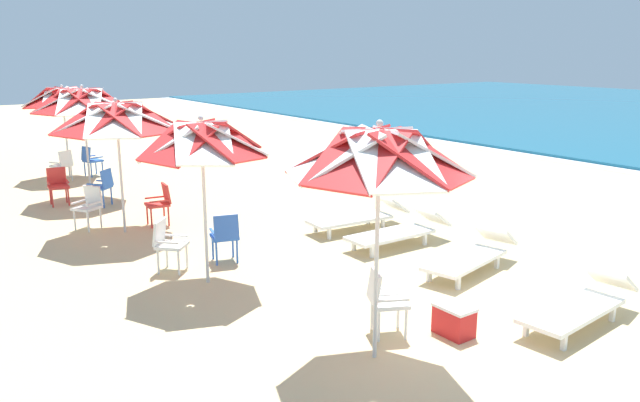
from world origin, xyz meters
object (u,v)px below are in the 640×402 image
object	(u,v)px
beach_umbrella_3	(83,101)
beach_umbrella_4	(63,98)
plastic_chair_2	(168,242)
sun_lounger_3	(358,216)
plastic_chair_7	(63,164)
sun_lounger_0	(580,304)
sun_lounger_1	(471,255)
beach_umbrella_2	(117,118)
plastic_chair_4	(160,201)
sun_lounger_2	(399,231)
plastic_chair_0	(384,298)
plastic_chair_5	(58,184)
cooler_box	(454,320)
plastic_chair_3	(89,205)
beach_umbrella_0	(379,156)
beach_umbrella_1	(202,141)
plastic_chair_6	(102,185)
plastic_chair_8	(91,159)
plastic_chair_1	(225,235)

from	to	relation	value
beach_umbrella_3	beach_umbrella_4	size ratio (longest dim) A/B	1.06
plastic_chair_2	sun_lounger_3	xyz separation A→B (m)	(-0.07, 4.06, -0.22)
plastic_chair_7	sun_lounger_0	size ratio (longest dim) A/B	0.40
sun_lounger_1	sun_lounger_0	bearing A→B (deg)	-10.46
beach_umbrella_2	beach_umbrella_4	size ratio (longest dim) A/B	1.02
plastic_chair_4	sun_lounger_2	size ratio (longest dim) A/B	0.40
plastic_chair_0	plastic_chair_5	distance (m)	9.81
plastic_chair_5	cooler_box	distance (m)	10.47
plastic_chair_3	cooler_box	world-z (taller)	plastic_chair_3
plastic_chair_4	plastic_chair_5	size ratio (longest dim) A/B	1.00
plastic_chair_5	beach_umbrella_0	bearing A→B (deg)	6.20
beach_umbrella_0	sun_lounger_2	world-z (taller)	beach_umbrella_0
beach_umbrella_1	plastic_chair_3	distance (m)	4.57
beach_umbrella_4	sun_lounger_2	size ratio (longest dim) A/B	1.21
beach_umbrella_3	plastic_chair_4	bearing A→B (deg)	8.95
beach_umbrella_1	plastic_chair_4	xyz separation A→B (m)	(-3.59, 0.69, -1.73)
plastic_chair_4	plastic_chair_6	size ratio (longest dim) A/B	1.00
beach_umbrella_1	plastic_chair_2	distance (m)	1.95
beach_umbrella_4	plastic_chair_7	distance (m)	1.85
plastic_chair_7	plastic_chair_8	xyz separation A→B (m)	(-0.34, 0.85, 0.00)
sun_lounger_2	sun_lounger_3	size ratio (longest dim) A/B	0.98
plastic_chair_3	sun_lounger_1	distance (m)	7.60
plastic_chair_1	sun_lounger_0	xyz separation A→B (m)	(4.97, 2.64, -0.22)
plastic_chair_5	beach_umbrella_4	size ratio (longest dim) A/B	0.33
plastic_chair_5	plastic_chair_2	bearing A→B (deg)	2.92
beach_umbrella_1	cooler_box	xyz separation A→B (m)	(3.54, 1.72, -2.03)
cooler_box	plastic_chair_1	bearing A→B (deg)	-165.97
plastic_chair_2	beach_umbrella_4	world-z (taller)	beach_umbrella_4
plastic_chair_2	sun_lounger_1	size ratio (longest dim) A/B	0.39
plastic_chair_0	plastic_chair_2	xyz separation A→B (m)	(-3.87, -1.28, 0.00)
plastic_chair_5	plastic_chair_8	bearing A→B (deg)	151.49
plastic_chair_6	beach_umbrella_3	bearing A→B (deg)	-178.02
beach_umbrella_1	plastic_chair_8	bearing A→B (deg)	173.84
beach_umbrella_2	plastic_chair_3	xyz separation A→B (m)	(-0.69, -0.47, -1.78)
plastic_chair_4	sun_lounger_1	size ratio (longest dim) A/B	0.39
plastic_chair_6	cooler_box	distance (m)	9.58
plastic_chair_2	beach_umbrella_0	bearing A→B (deg)	10.60
beach_umbrella_1	beach_umbrella_3	world-z (taller)	beach_umbrella_3
beach_umbrella_0	beach_umbrella_2	xyz separation A→B (m)	(-6.90, -0.63, -0.15)
plastic_chair_1	beach_umbrella_3	xyz separation A→B (m)	(-6.12, -0.48, 1.86)
plastic_chair_0	plastic_chair_8	size ratio (longest dim) A/B	1.00
cooler_box	beach_umbrella_0	bearing A→B (deg)	-96.28
sun_lounger_3	plastic_chair_3	bearing A→B (deg)	-126.84
plastic_chair_0	sun_lounger_2	size ratio (longest dim) A/B	0.40
plastic_chair_5	sun_lounger_2	xyz separation A→B (m)	(7.01, 4.29, -0.22)
plastic_chair_1	plastic_chair_5	size ratio (longest dim) A/B	1.00
plastic_chair_6	sun_lounger_0	xyz separation A→B (m)	(10.20, 3.10, -0.22)
beach_umbrella_3	cooler_box	xyz separation A→B (m)	(10.34, 1.54, -2.16)
plastic_chair_1	sun_lounger_3	xyz separation A→B (m)	(-0.24, 3.11, -0.22)
beach_umbrella_1	plastic_chair_4	size ratio (longest dim) A/B	3.02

